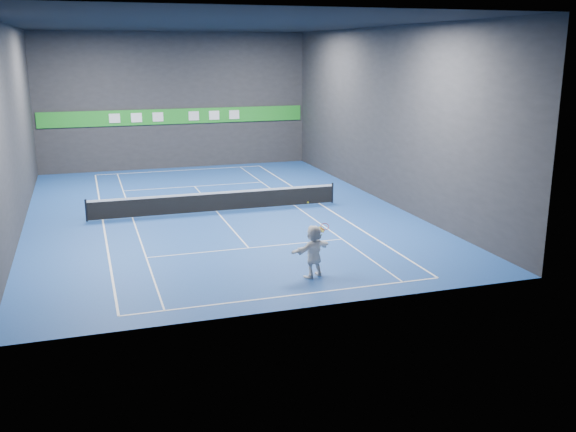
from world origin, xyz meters
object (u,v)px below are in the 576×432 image
object	(u,v)px
tennis_racket	(324,228)
tennis_net	(216,201)
player	(314,251)
tennis_ball	(308,202)

from	to	relation	value
tennis_racket	tennis_net	bearing A→B (deg)	99.53
player	tennis_ball	xyz separation A→B (m)	(-0.23, -0.02, 1.79)
tennis_racket	tennis_ball	bearing A→B (deg)	-173.73
tennis_ball	tennis_racket	distance (m)	1.18
player	tennis_net	world-z (taller)	player
tennis_net	tennis_ball	bearing A→B (deg)	-83.91
player	tennis_net	bearing A→B (deg)	-107.08
tennis_ball	tennis_net	bearing A→B (deg)	96.09
tennis_net	tennis_racket	bearing A→B (deg)	-80.47
tennis_ball	tennis_net	distance (m)	10.70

